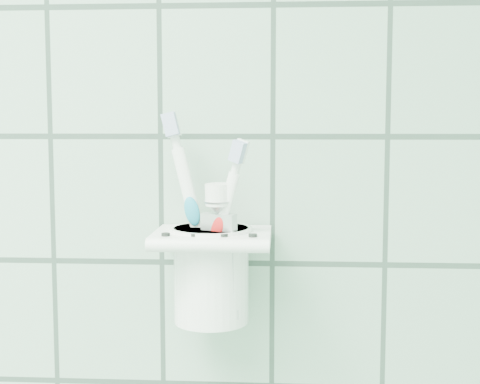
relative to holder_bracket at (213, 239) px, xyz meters
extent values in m
cube|color=white|center=(0.00, 0.04, -0.01)|extent=(0.05, 0.02, 0.03)
cube|color=white|center=(0.00, 0.00, 0.00)|extent=(0.11, 0.09, 0.01)
cylinder|color=white|center=(0.00, -0.04, 0.00)|extent=(0.11, 0.01, 0.01)
cylinder|color=black|center=(-0.04, -0.03, 0.01)|extent=(0.01, 0.01, 0.00)
cylinder|color=black|center=(-0.01, -0.03, 0.01)|extent=(0.01, 0.01, 0.00)
cylinder|color=black|center=(0.01, -0.03, 0.01)|extent=(0.01, 0.01, 0.00)
cylinder|color=black|center=(0.04, -0.03, 0.01)|extent=(0.01, 0.01, 0.00)
cylinder|color=white|center=(0.00, 0.00, -0.04)|extent=(0.07, 0.07, 0.09)
cylinder|color=white|center=(0.00, 0.00, 0.01)|extent=(0.08, 0.08, 0.01)
cylinder|color=black|center=(0.00, 0.00, 0.01)|extent=(0.07, 0.07, 0.00)
cylinder|color=white|center=(0.01, 0.00, 0.01)|extent=(0.05, 0.02, 0.17)
cylinder|color=white|center=(0.01, 0.00, 0.10)|extent=(0.01, 0.01, 0.02)
cube|color=silver|center=(0.01, -0.01, 0.12)|extent=(0.02, 0.01, 0.03)
cube|color=white|center=(0.01, 0.00, 0.12)|extent=(0.02, 0.01, 0.03)
ellipsoid|color=teal|center=(0.01, 0.00, 0.03)|extent=(0.02, 0.01, 0.03)
cylinder|color=white|center=(0.00, 0.01, 0.00)|extent=(0.02, 0.08, 0.15)
cylinder|color=white|center=(0.00, 0.01, 0.09)|extent=(0.01, 0.02, 0.02)
cube|color=silver|center=(0.00, 0.01, 0.11)|extent=(0.02, 0.02, 0.02)
cube|color=white|center=(0.00, 0.02, 0.11)|extent=(0.01, 0.02, 0.02)
ellipsoid|color=orange|center=(0.00, 0.01, 0.02)|extent=(0.02, 0.02, 0.03)
cylinder|color=white|center=(-0.02, 0.00, 0.00)|extent=(0.05, 0.04, 0.14)
cylinder|color=white|center=(-0.02, 0.00, 0.08)|extent=(0.02, 0.01, 0.02)
cube|color=silver|center=(-0.02, -0.01, 0.09)|extent=(0.02, 0.01, 0.02)
cube|color=white|center=(-0.02, 0.00, 0.09)|extent=(0.02, 0.01, 0.02)
ellipsoid|color=red|center=(-0.02, -0.01, 0.02)|extent=(0.02, 0.01, 0.03)
cube|color=silver|center=(0.01, -0.01, -0.02)|extent=(0.04, 0.03, 0.10)
cube|color=silver|center=(0.01, -0.01, -0.07)|extent=(0.04, 0.02, 0.01)
cone|color=silver|center=(0.01, -0.01, 0.03)|extent=(0.04, 0.04, 0.02)
cylinder|color=white|center=(0.01, -0.01, 0.05)|extent=(0.03, 0.03, 0.02)
camera|label=1|loc=(0.07, -0.64, 0.11)|focal=50.00mm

